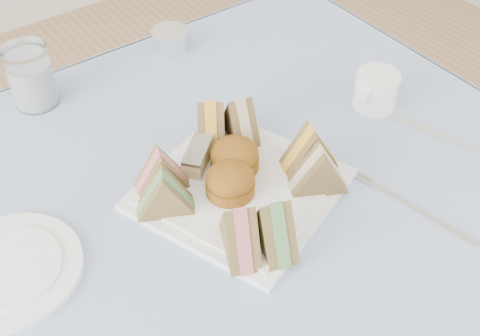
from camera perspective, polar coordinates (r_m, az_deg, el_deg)
tablecloth at (r=0.85m, az=1.47°, el=-5.37°), size 1.02×1.02×0.01m
serving_plate at (r=0.88m, az=0.00°, el=-2.04°), size 0.33×0.33×0.01m
sandwich_fl_a at (r=0.77m, az=-0.03°, el=-5.77°), size 0.07×0.10×0.08m
sandwich_fl_b at (r=0.78m, az=3.29°, el=-5.24°), size 0.07×0.10×0.08m
sandwich_fr_a at (r=0.89m, az=6.68°, el=2.01°), size 0.09×0.06×0.08m
sandwich_fr_b at (r=0.86m, az=7.54°, el=-0.01°), size 0.09×0.08×0.08m
sandwich_bl_a at (r=0.83m, az=-7.19°, el=-2.24°), size 0.09×0.07×0.07m
sandwich_bl_b at (r=0.86m, az=-7.52°, el=-0.12°), size 0.09×0.06×0.07m
sandwich_br_a at (r=0.94m, az=0.02°, el=4.79°), size 0.06×0.09×0.07m
sandwich_br_b at (r=0.93m, az=-2.76°, el=4.49°), size 0.08×0.09×0.08m
scone_left at (r=0.85m, az=-0.94°, el=-1.27°), size 0.08×0.08×0.05m
scone_right at (r=0.89m, az=-0.50°, el=1.08°), size 0.10×0.10×0.05m
pastry_slice at (r=0.90m, az=-3.98°, el=1.13°), size 0.08×0.07×0.03m
side_plate at (r=0.85m, az=-20.97°, el=-9.00°), size 0.25×0.25×0.01m
water_glass at (r=1.07m, az=-19.22°, el=8.23°), size 0.08×0.08×0.11m
tea_strainer at (r=1.18m, az=-6.62°, el=11.85°), size 0.08×0.08×0.04m
knife at (r=1.03m, az=18.87°, el=2.75°), size 0.07×0.18×0.00m
fork at (r=0.90m, az=16.83°, el=-4.09°), size 0.04×0.17×0.00m
creamer_jug at (r=1.05m, az=12.76°, el=7.23°), size 0.09×0.09×0.06m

